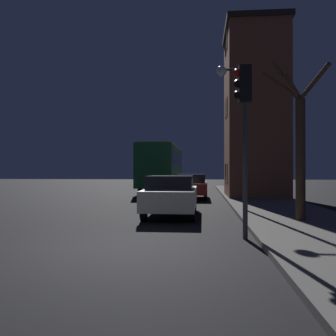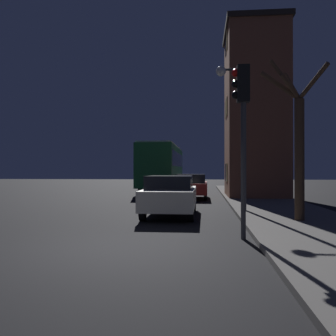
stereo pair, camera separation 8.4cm
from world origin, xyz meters
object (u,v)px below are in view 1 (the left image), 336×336
(streetlamp, at_px, (237,113))
(bus, at_px, (162,164))
(traffic_light, at_px, (244,114))
(bare_tree, at_px, (299,141))
(car_near_lane, at_px, (171,195))
(car_mid_lane, at_px, (191,186))

(streetlamp, distance_m, bus, 15.71)
(bus, bearing_deg, streetlamp, -73.18)
(traffic_light, distance_m, bare_tree, 3.30)
(streetlamp, distance_m, car_near_lane, 4.11)
(traffic_light, bearing_deg, car_near_lane, 116.03)
(bare_tree, height_order, bus, bare_tree)
(streetlamp, bearing_deg, car_near_lane, -156.12)
(car_near_lane, bearing_deg, traffic_light, -63.97)
(streetlamp, xyz_separation_m, car_mid_lane, (-1.99, 7.29, -3.14))
(traffic_light, bearing_deg, car_mid_lane, 97.49)
(traffic_light, relative_size, bare_tree, 0.86)
(traffic_light, distance_m, car_mid_lane, 13.04)
(traffic_light, relative_size, car_near_lane, 0.94)
(bus, relative_size, car_mid_lane, 2.77)
(bus, height_order, car_near_lane, bus)
(traffic_light, relative_size, bus, 0.36)
(bare_tree, distance_m, bus, 18.80)
(streetlamp, distance_m, bare_tree, 3.53)
(streetlamp, height_order, bare_tree, streetlamp)
(streetlamp, bearing_deg, bare_tree, -59.98)
(bus, bearing_deg, car_near_lane, -82.62)
(streetlamp, bearing_deg, traffic_light, -93.29)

